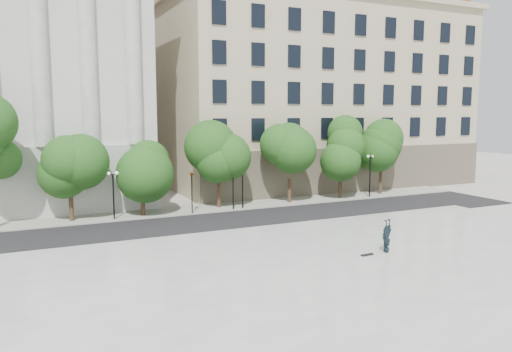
# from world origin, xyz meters

# --- Properties ---
(ground) EXTENTS (160.00, 160.00, 0.00)m
(ground) POSITION_xyz_m (0.00, 0.00, 0.00)
(ground) COLOR beige
(ground) RESTS_ON ground
(plaza) EXTENTS (44.00, 22.00, 0.45)m
(plaza) POSITION_xyz_m (0.00, 3.00, 0.23)
(plaza) COLOR silver
(plaza) RESTS_ON ground
(street) EXTENTS (60.00, 8.00, 0.02)m
(street) POSITION_xyz_m (0.00, 18.00, 0.01)
(street) COLOR black
(street) RESTS_ON ground
(far_sidewalk) EXTENTS (60.00, 4.00, 0.12)m
(far_sidewalk) POSITION_xyz_m (0.00, 24.00, 0.06)
(far_sidewalk) COLOR #A4A398
(far_sidewalk) RESTS_ON ground
(building_east) EXTENTS (36.00, 26.15, 23.00)m
(building_east) POSITION_xyz_m (20.00, 38.91, 11.14)
(building_east) COLOR #B7A98C
(building_east) RESTS_ON ground
(traffic_light_west) EXTENTS (0.52, 1.67, 4.16)m
(traffic_light_west) POSITION_xyz_m (-0.04, 22.30, 3.66)
(traffic_light_west) COLOR black
(traffic_light_west) RESTS_ON ground
(traffic_light_east) EXTENTS (0.90, 1.99, 4.28)m
(traffic_light_east) POSITION_xyz_m (3.80, 22.30, 3.78)
(traffic_light_east) COLOR black
(traffic_light_east) RESTS_ON ground
(person_lying) EXTENTS (1.21, 2.12, 0.54)m
(person_lying) POSITION_xyz_m (6.34, 4.57, 0.72)
(person_lying) COLOR black
(person_lying) RESTS_ON plaza
(skateboard) EXTENTS (0.83, 0.26, 0.08)m
(skateboard) POSITION_xyz_m (4.89, 4.51, 0.49)
(skateboard) COLOR black
(skateboard) RESTS_ON plaza
(street_trees) EXTENTS (48.13, 5.06, 8.15)m
(street_trees) POSITION_xyz_m (-1.59, 23.54, 5.23)
(street_trees) COLOR #382619
(street_trees) RESTS_ON ground
(lamp_posts) EXTENTS (38.17, 0.28, 4.46)m
(lamp_posts) POSITION_xyz_m (0.04, 22.60, 2.96)
(lamp_posts) COLOR black
(lamp_posts) RESTS_ON ground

